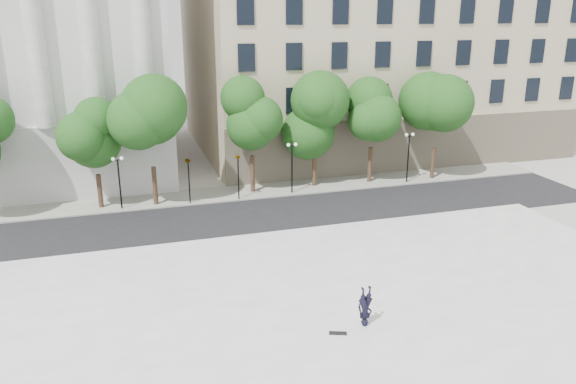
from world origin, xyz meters
name	(u,v)px	position (x,y,z in m)	size (l,w,h in m)	color
ground	(297,368)	(0.00, 0.00, 0.00)	(160.00, 160.00, 0.00)	beige
plaza	(278,327)	(0.00, 3.00, 0.23)	(44.00, 22.00, 0.45)	white
street	(220,221)	(0.00, 18.00, 0.01)	(60.00, 8.00, 0.02)	black
far_sidewalk	(206,196)	(0.00, 24.00, 0.06)	(60.00, 4.00, 0.12)	#A5A298
building_east	(363,41)	(20.00, 38.91, 11.14)	(36.00, 26.15, 23.00)	#C0B293
traffic_light_west	(188,159)	(-1.52, 22.30, 3.64)	(1.00, 1.61, 4.15)	black
traffic_light_east	(238,155)	(2.32, 22.30, 3.67)	(0.39, 1.68, 4.17)	black
person_lying	(365,320)	(3.77, 1.62, 0.71)	(0.70, 0.46, 1.92)	black
skateboard	(338,333)	(2.31, 1.27, 0.49)	(0.79, 0.20, 0.08)	black
street_trees	(229,130)	(1.96, 23.51, 5.43)	(45.62, 5.42, 7.93)	#382619
lamp_posts	(206,166)	(-0.16, 22.60, 2.94)	(36.88, 0.28, 4.43)	black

